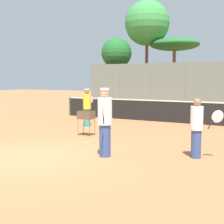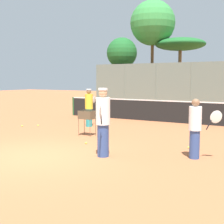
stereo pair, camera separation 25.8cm
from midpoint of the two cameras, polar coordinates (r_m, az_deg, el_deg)
name	(u,v)px [view 1 (the left image)]	position (r m, az deg, el deg)	size (l,w,h in m)	color
ground_plane	(32,157)	(8.81, -15.21, -7.98)	(80.00, 80.00, 0.00)	#B7663D
tennis_net	(149,110)	(15.72, 6.36, 0.39)	(9.93, 0.10, 1.07)	#26592D
back_fence	(205,83)	(27.48, 16.36, 5.14)	(22.78, 0.08, 3.55)	slate
tree_0	(117,53)	(32.74, 0.60, 10.67)	(3.13, 3.13, 6.35)	brown
tree_1	(175,45)	(33.76, 11.15, 11.94)	(5.18, 5.18, 6.32)	brown
tree_2	(147,23)	(34.02, 6.21, 15.81)	(4.67, 4.67, 10.25)	brown
player_white_outfit	(105,121)	(8.40, -2.19, -1.73)	(0.53, 0.89, 1.86)	#334C8C
player_red_cap	(197,128)	(8.53, 14.44, -2.78)	(0.88, 0.33, 1.59)	#334C8C
player_yellow_shirt	(87,107)	(13.78, -5.10, 0.90)	(0.34, 0.90, 1.67)	teal
ball_cart	(87,117)	(11.56, -5.32, -0.92)	(0.56, 0.41, 0.94)	brown
tennis_ball_1	(86,143)	(10.20, -5.45, -5.68)	(0.07, 0.07, 0.07)	#D1E54C
tennis_ball_2	(189,147)	(9.86, 13.19, -6.23)	(0.07, 0.07, 0.07)	#D1E54C
tennis_ball_4	(36,126)	(14.33, -14.28, -2.44)	(0.07, 0.07, 0.07)	#D1E54C
tennis_ball_5	(20,126)	(14.35, -17.04, -2.50)	(0.07, 0.07, 0.07)	#D1E54C
parked_car	(152,93)	(32.70, 7.14, 3.49)	(4.20, 1.70, 1.60)	#232328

